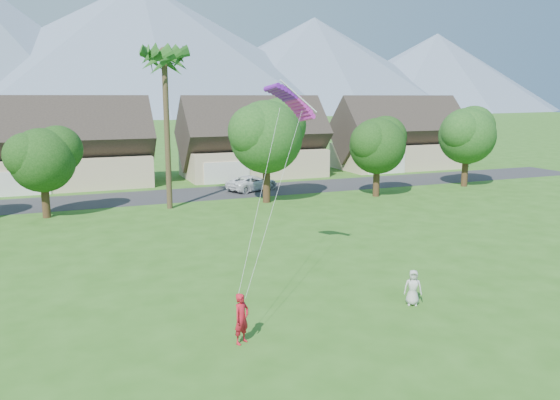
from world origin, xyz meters
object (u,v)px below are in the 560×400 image
kite_flyer (242,319)px  watcher (413,288)px  parafoil_kite (292,99)px  parked_car (252,183)px

kite_flyer → watcher: bearing=-25.5°
watcher → parafoil_kite: size_ratio=0.55×
kite_flyer → watcher: size_ratio=1.21×
parked_car → watcher: bearing=151.6°
parafoil_kite → kite_flyer: bearing=-134.8°
watcher → parafoil_kite: 10.42m
kite_flyer → watcher: (7.87, 0.79, -0.16)m
watcher → parked_car: watcher is taller
kite_flyer → parked_car: 32.43m
parafoil_kite → watcher: bearing=-74.0°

